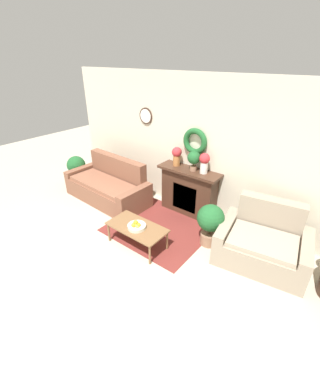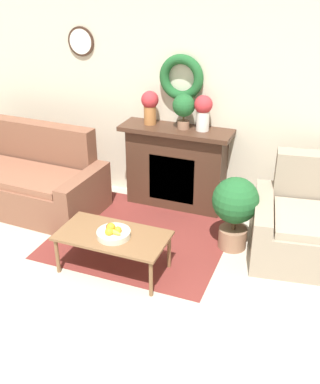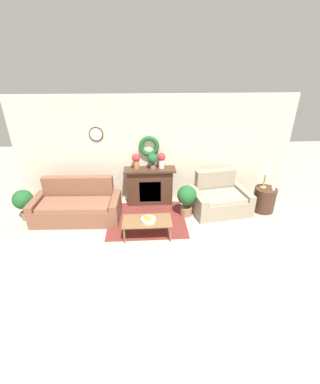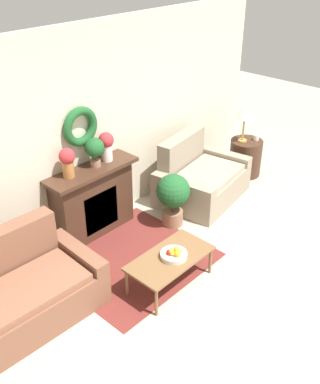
{
  "view_description": "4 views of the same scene",
  "coord_description": "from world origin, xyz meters",
  "px_view_note": "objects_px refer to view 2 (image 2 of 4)",
  "views": [
    {
      "loc": [
        2.24,
        -1.43,
        2.95
      ],
      "look_at": [
        -0.13,
        1.59,
        0.89
      ],
      "focal_mm": 24.0,
      "sensor_mm": 36.0,
      "label": 1
    },
    {
      "loc": [
        1.43,
        -1.99,
        2.59
      ],
      "look_at": [
        0.1,
        1.4,
        0.75
      ],
      "focal_mm": 42.0,
      "sensor_mm": 36.0,
      "label": 2
    },
    {
      "loc": [
        -0.26,
        -3.39,
        3.33
      ],
      "look_at": [
        0.04,
        1.44,
        0.88
      ],
      "focal_mm": 24.0,
      "sensor_mm": 36.0,
      "label": 3
    },
    {
      "loc": [
        -3.27,
        -1.52,
        3.6
      ],
      "look_at": [
        0.12,
        1.61,
        0.89
      ],
      "focal_mm": 42.0,
      "sensor_mm": 36.0,
      "label": 4
    }
  ],
  "objects_px": {
    "fruit_bowl": "(113,233)",
    "vase_on_mantel_left": "(150,105)",
    "vase_on_mantel_right": "(203,110)",
    "potted_plant_floor_by_loveseat": "(235,206)",
    "coffee_table": "(113,238)",
    "couch_left": "(22,179)",
    "fireplace": "(176,167)",
    "potted_plant_on_mantel": "(184,107)"
  },
  "relations": [
    {
      "from": "fruit_bowl",
      "to": "vase_on_mantel_left",
      "type": "relative_size",
      "value": 0.81
    },
    {
      "from": "vase_on_mantel_left",
      "to": "vase_on_mantel_right",
      "type": "distance_m",
      "value": 0.62
    },
    {
      "from": "fruit_bowl",
      "to": "potted_plant_floor_by_loveseat",
      "type": "height_order",
      "value": "potted_plant_floor_by_loveseat"
    },
    {
      "from": "coffee_table",
      "to": "fruit_bowl",
      "type": "bearing_deg",
      "value": -53.58
    },
    {
      "from": "couch_left",
      "to": "fruit_bowl",
      "type": "distance_m",
      "value": 1.86
    },
    {
      "from": "fruit_bowl",
      "to": "fireplace",
      "type": "bearing_deg",
      "value": 87.04
    },
    {
      "from": "coffee_table",
      "to": "vase_on_mantel_right",
      "type": "xyz_separation_m",
      "value": [
        0.4,
        1.46,
        0.85
      ]
    },
    {
      "from": "couch_left",
      "to": "vase_on_mantel_right",
      "type": "bearing_deg",
      "value": 19.88
    },
    {
      "from": "couch_left",
      "to": "vase_on_mantel_left",
      "type": "relative_size",
      "value": 5.32
    },
    {
      "from": "potted_plant_on_mantel",
      "to": "potted_plant_floor_by_loveseat",
      "type": "relative_size",
      "value": 0.51
    },
    {
      "from": "vase_on_mantel_right",
      "to": "potted_plant_floor_by_loveseat",
      "type": "relative_size",
      "value": 0.51
    },
    {
      "from": "fireplace",
      "to": "potted_plant_on_mantel",
      "type": "distance_m",
      "value": 0.73
    },
    {
      "from": "fruit_bowl",
      "to": "vase_on_mantel_left",
      "type": "distance_m",
      "value": 1.7
    },
    {
      "from": "potted_plant_on_mantel",
      "to": "potted_plant_floor_by_loveseat",
      "type": "distance_m",
      "value": 1.25
    },
    {
      "from": "potted_plant_floor_by_loveseat",
      "to": "couch_left",
      "type": "bearing_deg",
      "value": 179.4
    },
    {
      "from": "fireplace",
      "to": "vase_on_mantel_left",
      "type": "distance_m",
      "value": 0.77
    },
    {
      "from": "potted_plant_on_mantel",
      "to": "couch_left",
      "type": "bearing_deg",
      "value": -161.05
    },
    {
      "from": "couch_left",
      "to": "coffee_table",
      "type": "relative_size",
      "value": 1.97
    },
    {
      "from": "fruit_bowl",
      "to": "potted_plant_on_mantel",
      "type": "relative_size",
      "value": 0.79
    },
    {
      "from": "couch_left",
      "to": "vase_on_mantel_right",
      "type": "relative_size",
      "value": 5.18
    },
    {
      "from": "vase_on_mantel_right",
      "to": "potted_plant_on_mantel",
      "type": "distance_m",
      "value": 0.22
    },
    {
      "from": "couch_left",
      "to": "coffee_table",
      "type": "xyz_separation_m",
      "value": [
        1.62,
        -0.82,
        0.04
      ]
    },
    {
      "from": "fireplace",
      "to": "vase_on_mantel_left",
      "type": "height_order",
      "value": "vase_on_mantel_left"
    },
    {
      "from": "potted_plant_floor_by_loveseat",
      "to": "vase_on_mantel_left",
      "type": "bearing_deg",
      "value": 150.47
    },
    {
      "from": "coffee_table",
      "to": "vase_on_mantel_left",
      "type": "bearing_deg",
      "value": 98.73
    },
    {
      "from": "couch_left",
      "to": "potted_plant_on_mantel",
      "type": "relative_size",
      "value": 5.2
    },
    {
      "from": "fireplace",
      "to": "couch_left",
      "type": "bearing_deg",
      "value": -159.8
    },
    {
      "from": "fruit_bowl",
      "to": "vase_on_mantel_left",
      "type": "height_order",
      "value": "vase_on_mantel_left"
    },
    {
      "from": "fireplace",
      "to": "vase_on_mantel_left",
      "type": "bearing_deg",
      "value": 179.0
    },
    {
      "from": "fireplace",
      "to": "coffee_table",
      "type": "bearing_deg",
      "value": -93.99
    },
    {
      "from": "fruit_bowl",
      "to": "coffee_table",
      "type": "bearing_deg",
      "value": 126.42
    },
    {
      "from": "couch_left",
      "to": "potted_plant_on_mantel",
      "type": "height_order",
      "value": "potted_plant_on_mantel"
    },
    {
      "from": "fireplace",
      "to": "potted_plant_on_mantel",
      "type": "xyz_separation_m",
      "value": [
        0.08,
        -0.01,
        0.73
      ]
    },
    {
      "from": "fireplace",
      "to": "fruit_bowl",
      "type": "xyz_separation_m",
      "value": [
        -0.08,
        -1.49,
        -0.06
      ]
    },
    {
      "from": "potted_plant_on_mantel",
      "to": "vase_on_mantel_left",
      "type": "bearing_deg",
      "value": 177.19
    },
    {
      "from": "vase_on_mantel_right",
      "to": "vase_on_mantel_left",
      "type": "bearing_deg",
      "value": 180.0
    },
    {
      "from": "fruit_bowl",
      "to": "potted_plant_on_mantel",
      "type": "distance_m",
      "value": 1.68
    },
    {
      "from": "vase_on_mantel_left",
      "to": "couch_left",
      "type": "bearing_deg",
      "value": -155.41
    },
    {
      "from": "fruit_bowl",
      "to": "potted_plant_on_mantel",
      "type": "bearing_deg",
      "value": 83.87
    },
    {
      "from": "vase_on_mantel_left",
      "to": "potted_plant_on_mantel",
      "type": "relative_size",
      "value": 0.98
    },
    {
      "from": "fruit_bowl",
      "to": "vase_on_mantel_right",
      "type": "xyz_separation_m",
      "value": [
        0.37,
        1.49,
        0.77
      ]
    },
    {
      "from": "couch_left",
      "to": "vase_on_mantel_left",
      "type": "bearing_deg",
      "value": 26.88
    }
  ]
}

